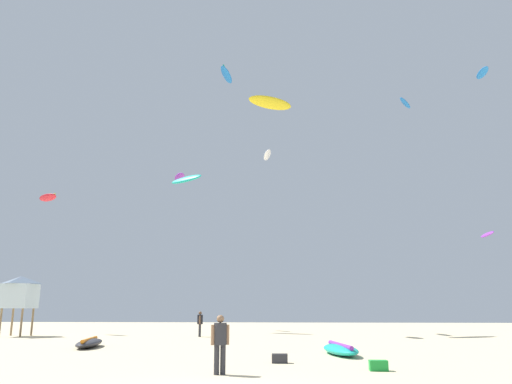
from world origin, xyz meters
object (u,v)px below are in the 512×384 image
kite_aloft_1 (267,155)px  kite_grounded_mid (340,349)px  kite_grounded_near (89,343)px  cooler_box (280,358)px  kite_aloft_5 (270,103)px  kite_aloft_6 (487,234)px  person_foreground (220,339)px  kite_aloft_4 (186,179)px  gear_bag (378,366)px  person_midground (200,322)px  kite_aloft_0 (180,177)px  kite_aloft_9 (226,75)px  kite_aloft_2 (482,73)px  kite_aloft_8 (405,103)px  lifeguard_tower (20,292)px  kite_aloft_3 (48,197)px

kite_aloft_1 → kite_grounded_mid: bearing=-77.6°
kite_aloft_1 → kite_grounded_near: bearing=-121.4°
kite_grounded_near → cooler_box: bearing=-34.6°
kite_aloft_5 → kite_aloft_6: 26.04m
person_foreground → kite_aloft_4: 31.81m
kite_aloft_1 → kite_aloft_4: size_ratio=0.72×
gear_bag → kite_aloft_5: bearing=99.6°
kite_aloft_1 → person_midground: bearing=-140.4°
kite_grounded_mid → gear_bag: bearing=-83.1°
kite_grounded_mid → kite_aloft_0: 33.03m
kite_grounded_mid → kite_aloft_9: bearing=108.7°
kite_grounded_mid → cooler_box: 4.19m
kite_aloft_2 → kite_aloft_8: kite_aloft_2 is taller
kite_grounded_near → kite_aloft_5: size_ratio=0.94×
lifeguard_tower → kite_aloft_4: size_ratio=1.11×
person_midground → kite_aloft_3: size_ratio=0.66×
lifeguard_tower → kite_aloft_9: 27.62m
gear_bag → kite_aloft_8: bearing=73.9°
gear_bag → kite_aloft_0: (-13.75, 32.02, 14.72)m
kite_grounded_near → person_midground: bearing=69.1°
kite_grounded_near → kite_aloft_3: bearing=125.0°
person_foreground → kite_aloft_3: bearing=-166.0°
lifeguard_tower → kite_aloft_1: bearing=12.5°
kite_grounded_mid → kite_aloft_3: 30.60m
person_foreground → kite_aloft_9: (-3.95, 30.69, 23.76)m
person_midground → lifeguard_tower: bearing=-5.6°
kite_aloft_5 → kite_aloft_9: (-4.54, 4.37, 5.01)m
kite_aloft_0 → kite_aloft_3: (-9.25, -8.64, -3.86)m
kite_aloft_1 → kite_aloft_5: 6.25m
person_midground → kite_aloft_9: kite_aloft_9 is taller
kite_aloft_5 → kite_aloft_9: bearing=136.1°
kite_grounded_near → kite_aloft_1: bearing=58.6°
kite_aloft_9 → kite_aloft_5: bearing=-43.9°
kite_aloft_1 → kite_aloft_8: (13.82, 10.16, 8.46)m
kite_aloft_6 → person_midground: bearing=-147.7°
kite_aloft_8 → kite_aloft_9: bearing=-170.2°
kite_aloft_8 → kite_aloft_9: kite_aloft_9 is taller
lifeguard_tower → kite_aloft_8: 39.50m
person_foreground → kite_aloft_4: bearing=171.8°
kite_grounded_near → kite_aloft_6: bearing=41.4°
kite_aloft_3 → kite_aloft_4: bearing=18.9°
kite_aloft_9 → kite_grounded_mid: bearing=-71.3°
gear_bag → kite_aloft_3: size_ratio=0.22×
kite_grounded_mid → kite_aloft_2: (15.72, 21.19, 22.57)m
person_midground → kite_aloft_0: kite_aloft_0 is taller
kite_grounded_near → kite_aloft_0: bearing=92.5°
kite_aloft_1 → kite_aloft_9: 13.50m
kite_grounded_mid → kite_aloft_6: (17.96, 29.77, 8.97)m
gear_bag → kite_aloft_5: size_ratio=0.13×
kite_aloft_6 → kite_aloft_9: 30.91m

